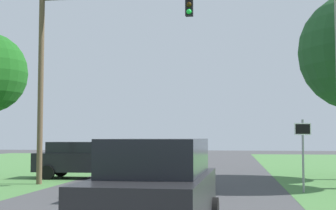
{
  "coord_description": "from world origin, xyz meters",
  "views": [
    {
      "loc": [
        2.7,
        -3.33,
        2.03
      ],
      "look_at": [
        -0.01,
        16.68,
        3.35
      ],
      "focal_mm": 51.91,
      "sensor_mm": 36.0,
      "label": 1
    }
  ],
  "objects": [
    {
      "name": "red_suv_near",
      "position": [
        1.21,
        5.94,
        1.03
      ],
      "size": [
        2.32,
        4.76,
        1.99
      ],
      "color": "black",
      "rests_on": "ground_plane"
    },
    {
      "name": "crossing_suv_far",
      "position": [
        -4.75,
        19.75,
        0.94
      ],
      "size": [
        4.45,
        2.15,
        1.78
      ],
      "color": "black",
      "rests_on": "ground_plane"
    },
    {
      "name": "pickup_truck_lead",
      "position": [
        -0.2,
        13.53,
        0.96
      ],
      "size": [
        2.5,
        5.61,
        1.84
      ],
      "color": "#4C515B",
      "rests_on": "ground_plane"
    },
    {
      "name": "keep_moving_sign",
      "position": [
        5.21,
        14.97,
        1.7
      ],
      "size": [
        0.6,
        0.09,
        2.66
      ],
      "color": "gray",
      "rests_on": "ground_plane"
    },
    {
      "name": "traffic_light",
      "position": [
        -3.84,
        16.67,
        5.66
      ],
      "size": [
        7.32,
        0.4,
        8.69
      ],
      "color": "brown",
      "rests_on": "ground_plane"
    }
  ]
}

